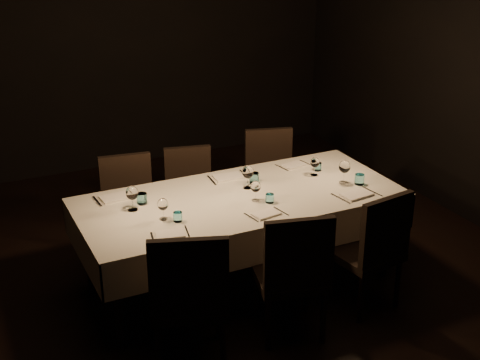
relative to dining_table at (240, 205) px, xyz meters
name	(u,v)px	position (x,y,z in m)	size (l,w,h in m)	color
room	(240,105)	(0.00, 0.00, 0.81)	(5.01, 6.01, 3.01)	black
dining_table	(240,205)	(0.00, 0.00, 0.00)	(2.52, 1.12, 0.76)	black
chair_near_left	(189,295)	(-0.77, -0.84, -0.13)	(0.63, 0.63, 1.03)	black
place_setting_near_left	(168,216)	(-0.67, -0.22, 0.14)	(0.31, 0.39, 0.16)	silver
chair_near_center	(293,271)	(0.00, -0.84, -0.14)	(0.58, 0.58, 0.99)	black
place_setting_near_center	(262,198)	(0.08, -0.22, 0.14)	(0.30, 0.39, 0.16)	silver
chair_near_right	(373,246)	(0.72, -0.77, -0.15)	(0.53, 0.53, 0.97)	black
place_setting_near_right	(352,178)	(0.89, -0.22, 0.15)	(0.36, 0.42, 0.20)	silver
chair_far_left	(129,204)	(-0.67, 0.78, -0.18)	(0.50, 0.50, 0.91)	black
place_setting_far_left	(129,196)	(-0.82, 0.22, 0.15)	(0.35, 0.41, 0.19)	silver
chair_far_center	(190,191)	(-0.09, 0.86, -0.20)	(0.50, 0.50, 0.87)	black
place_setting_far_center	(243,175)	(0.13, 0.22, 0.15)	(0.35, 0.41, 0.19)	silver
chair_far_right	(271,175)	(0.71, 0.83, -0.17)	(0.55, 0.55, 0.93)	black
place_setting_far_right	(309,164)	(0.75, 0.22, 0.14)	(0.31, 0.39, 0.16)	silver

